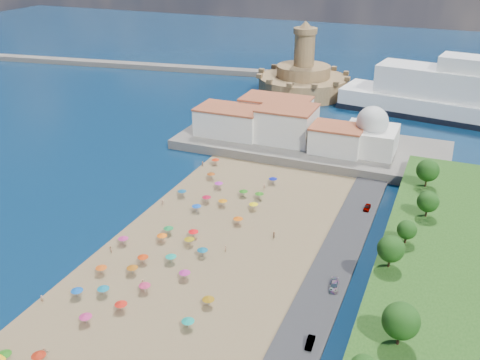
% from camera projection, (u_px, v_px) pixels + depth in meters
% --- Properties ---
extents(ground, '(700.00, 700.00, 0.00)m').
position_uv_depth(ground, '(183.00, 250.00, 124.07)').
color(ground, '#071938').
rests_on(ground, ground).
extents(terrace, '(90.00, 36.00, 3.00)m').
position_uv_depth(terrace, '(310.00, 145.00, 181.12)').
color(terrace, '#59544C').
rests_on(terrace, ground).
extents(jetty, '(18.00, 70.00, 2.40)m').
position_uv_depth(jetty, '(281.00, 110.00, 218.20)').
color(jetty, '#59544C').
rests_on(jetty, ground).
extents(breakwater, '(199.03, 34.77, 2.60)m').
position_uv_depth(breakwater, '(136.00, 66.00, 289.85)').
color(breakwater, '#59544C').
rests_on(breakwater, ground).
extents(waterfront_buildings, '(57.00, 29.00, 11.00)m').
position_uv_depth(waterfront_buildings, '(275.00, 122.00, 183.50)').
color(waterfront_buildings, silver).
rests_on(waterfront_buildings, terrace).
extents(domed_building, '(16.00, 16.00, 15.00)m').
position_uv_depth(domed_building, '(371.00, 134.00, 169.36)').
color(domed_building, silver).
rests_on(domed_building, terrace).
extents(fortress, '(40.00, 40.00, 32.40)m').
position_uv_depth(fortress, '(303.00, 79.00, 241.02)').
color(fortress, '#A58352').
rests_on(fortress, ground).
extents(beach_parasols, '(31.35, 115.28, 2.20)m').
position_uv_depth(beach_parasols, '(146.00, 273.00, 112.17)').
color(beach_parasols, gray).
rests_on(beach_parasols, beach).
extents(beachgoers, '(35.99, 100.25, 1.87)m').
position_uv_depth(beachgoers, '(160.00, 257.00, 119.61)').
color(beachgoers, tan).
rests_on(beachgoers, beach).
extents(parked_cars, '(2.49, 58.88, 1.31)m').
position_uv_depth(parked_cars, '(342.00, 267.00, 115.60)').
color(parked_cars, gray).
rests_on(parked_cars, promenade).
extents(hillside_trees, '(11.58, 110.47, 7.84)m').
position_uv_depth(hillside_trees, '(400.00, 271.00, 98.92)').
color(hillside_trees, '#382314').
rests_on(hillside_trees, hillside).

